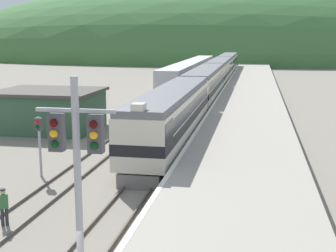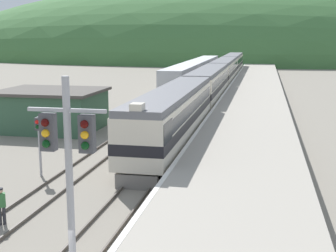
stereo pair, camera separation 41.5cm
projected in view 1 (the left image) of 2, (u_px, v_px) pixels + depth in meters
The scene contains 13 objects.
track_main at pixel (222, 81), 79.81m from camera, with size 1.52×180.00×0.16m.
track_siding at pixel (197, 81), 80.58m from camera, with size 1.52×180.00×0.16m.
platform at pixel (250, 93), 59.50m from camera, with size 6.98×140.00×1.14m.
distant_hills at pixel (240, 58), 161.47m from camera, with size 228.25×102.71×51.70m.
station_shed at pixel (49, 110), 38.91m from camera, with size 8.39×6.87×3.35m.
express_train_lead_car at pixel (172, 115), 33.09m from camera, with size 2.92×20.47×4.42m.
carriage_second at pixel (205, 85), 53.92m from camera, with size 2.91×20.50×4.06m.
carriage_third at pixel (220, 71), 74.54m from camera, with size 2.91×20.50×4.06m.
carriage_fourth at pixel (228, 63), 95.16m from camera, with size 2.91×20.50×4.06m.
siding_train at pixel (191, 73), 72.68m from camera, with size 2.90×41.72×3.88m.
signal_mast_main at pixel (77, 164), 12.52m from camera, with size 2.20×0.42×6.74m.
signal_post_siding at pixel (39, 134), 25.76m from camera, with size 0.36×0.42×3.38m.
track_worker at pixel (4, 205), 19.28m from camera, with size 0.42×0.38×1.59m.
Camera 1 is at (5.78, -10.13, 7.77)m, focal length 50.00 mm.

